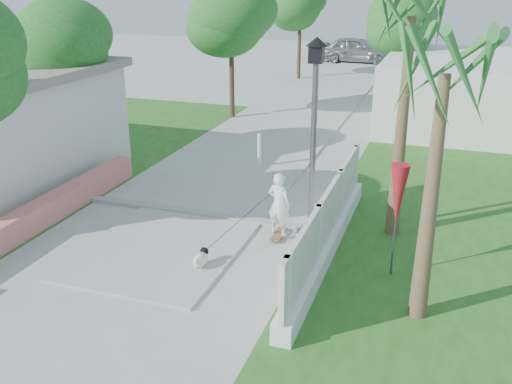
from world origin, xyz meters
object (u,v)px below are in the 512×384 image
at_px(parked_car, 357,50).
at_px(dog, 201,258).
at_px(patio_umbrella, 398,196).
at_px(bollard, 259,150).
at_px(street_lamp, 313,136).
at_px(skateboarder, 247,218).

bearing_deg(parked_car, dog, -171.66).
bearing_deg(patio_umbrella, parked_car, 100.83).
distance_m(bollard, dog, 6.55).
bearing_deg(parked_car, bollard, -172.97).
height_order(patio_umbrella, dog, patio_umbrella).
height_order(patio_umbrella, parked_car, patio_umbrella).
bearing_deg(bollard, patio_umbrella, -50.09).
bearing_deg(bollard, dog, -81.83).
xyz_separation_m(street_lamp, patio_umbrella, (1.90, -1.00, -0.74)).
bearing_deg(skateboarder, dog, 77.03).
height_order(street_lamp, patio_umbrella, street_lamp).
height_order(street_lamp, bollard, street_lamp).
bearing_deg(patio_umbrella, bollard, 129.91).
bearing_deg(dog, bollard, 96.60).
height_order(skateboarder, parked_car, parked_car).
bearing_deg(street_lamp, bollard, 120.96).
height_order(bollard, skateboarder, skateboarder).
bearing_deg(street_lamp, patio_umbrella, -27.76).
height_order(street_lamp, parked_car, street_lamp).
relative_size(street_lamp, dog, 7.42).
bearing_deg(skateboarder, street_lamp, -136.97).
distance_m(street_lamp, bollard, 5.56).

